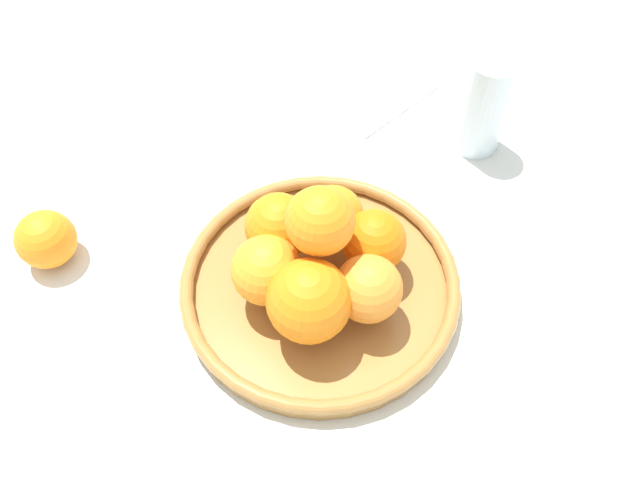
{
  "coord_description": "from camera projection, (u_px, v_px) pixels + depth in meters",
  "views": [
    {
      "loc": [
        -0.2,
        -0.31,
        0.57
      ],
      "look_at": [
        0.0,
        0.0,
        0.09
      ],
      "focal_mm": 35.0,
      "sensor_mm": 36.0,
      "label": 1
    }
  ],
  "objects": [
    {
      "name": "stray_orange",
      "position": [
        46.0,
        239.0,
        0.68
      ],
      "size": [
        0.07,
        0.07,
        0.07
      ],
      "primitive_type": "sphere",
      "color": "orange",
      "rests_on": "ground_plane"
    },
    {
      "name": "orange_pile",
      "position": [
        317.0,
        256.0,
        0.62
      ],
      "size": [
        0.18,
        0.18,
        0.13
      ],
      "color": "orange",
      "rests_on": "fruit_bowl"
    },
    {
      "name": "napkin_folded",
      "position": [
        363.0,
        85.0,
        0.88
      ],
      "size": [
        0.18,
        0.18,
        0.01
      ],
      "primitive_type": "cube",
      "rotation": [
        0.0,
        0.0,
        0.18
      ],
      "color": "white",
      "rests_on": "ground_plane"
    },
    {
      "name": "ground_plane",
      "position": [
        320.0,
        291.0,
        0.68
      ],
      "size": [
        4.0,
        4.0,
        0.0
      ],
      "primitive_type": "plane",
      "color": "silver"
    },
    {
      "name": "fruit_bowl",
      "position": [
        320.0,
        284.0,
        0.67
      ],
      "size": [
        0.3,
        0.3,
        0.03
      ],
      "color": "#A57238",
      "rests_on": "ground_plane"
    },
    {
      "name": "drinking_glass",
      "position": [
        484.0,
        105.0,
        0.77
      ],
      "size": [
        0.06,
        0.06,
        0.13
      ],
      "primitive_type": "cylinder",
      "color": "silver",
      "rests_on": "ground_plane"
    }
  ]
}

